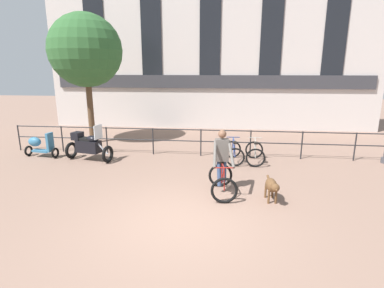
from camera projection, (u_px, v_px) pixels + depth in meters
ground_plane at (181, 222)px, 6.59m from camera, size 60.00×60.00×0.00m
canal_railing at (201, 138)px, 11.43m from camera, size 15.05×0.05×1.05m
building_facade at (210, 52)px, 16.17m from camera, size 18.00×0.72×8.37m
cyclist_with_bike at (222, 166)px, 7.98m from camera, size 0.80×1.24×1.70m
dog at (272, 186)px, 7.49m from camera, size 0.33×0.98×0.61m
parked_motorcycle at (88, 146)px, 10.89m from camera, size 1.81×0.99×1.35m
parked_bicycle_near_lamp at (234, 152)px, 10.75m from camera, size 0.74×1.16×0.86m
parked_bicycle_mid_left at (255, 153)px, 10.67m from camera, size 0.71×1.14×0.86m
parked_scooter at (40, 145)px, 11.36m from camera, size 1.32×0.57×0.96m
tree_canalside_left at (86, 51)px, 12.70m from camera, size 3.08×3.08×5.58m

